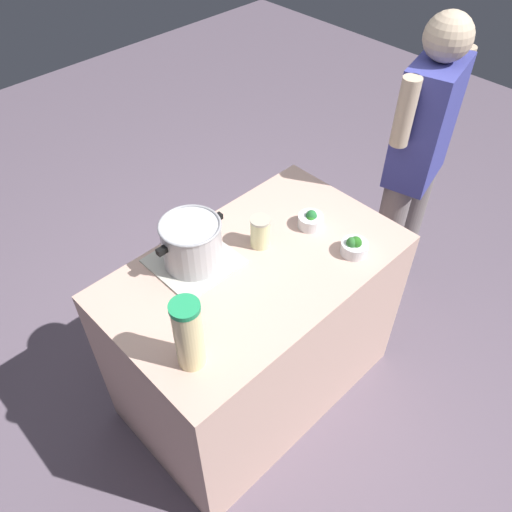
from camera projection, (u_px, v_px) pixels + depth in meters
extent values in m
plane|color=slate|center=(256.00, 383.00, 2.67)|extent=(8.00, 8.00, 0.00)
cube|color=#CEA695|center=(256.00, 331.00, 2.36)|extent=(1.23, 0.73, 0.88)
cube|color=beige|center=(194.00, 261.00, 2.06)|extent=(0.31, 0.31, 0.01)
cylinder|color=#B7B7BC|center=(192.00, 244.00, 1.99)|extent=(0.23, 0.23, 0.19)
torus|color=#99999E|center=(190.00, 225.00, 1.92)|extent=(0.24, 0.24, 0.01)
cube|color=black|center=(162.00, 251.00, 1.89)|extent=(0.04, 0.02, 0.02)
cube|color=black|center=(217.00, 217.00, 2.02)|extent=(0.04, 0.02, 0.02)
cylinder|color=beige|center=(189.00, 336.00, 1.64)|extent=(0.10, 0.10, 0.27)
cylinder|color=#1F9256|center=(184.00, 307.00, 1.54)|extent=(0.10, 0.10, 0.02)
ellipsoid|color=yellow|center=(191.00, 324.00, 1.61)|extent=(0.04, 0.04, 0.01)
cylinder|color=beige|center=(260.00, 233.00, 2.09)|extent=(0.08, 0.08, 0.13)
cylinder|color=#B2AD99|center=(260.00, 220.00, 2.04)|extent=(0.08, 0.08, 0.01)
cylinder|color=silver|center=(354.00, 248.00, 2.08)|extent=(0.11, 0.11, 0.05)
ellipsoid|color=#337833|center=(352.00, 243.00, 2.06)|extent=(0.05, 0.05, 0.06)
ellipsoid|color=#276A1D|center=(355.00, 243.00, 2.06)|extent=(0.05, 0.05, 0.06)
cylinder|color=silver|center=(310.00, 221.00, 2.20)|extent=(0.11, 0.11, 0.05)
ellipsoid|color=#297D22|center=(310.00, 219.00, 2.18)|extent=(0.04, 0.04, 0.05)
ellipsoid|color=#246F33|center=(311.00, 216.00, 2.18)|extent=(0.05, 0.05, 0.06)
cylinder|color=slate|center=(384.00, 248.00, 2.77)|extent=(0.14, 0.14, 0.86)
cylinder|color=slate|center=(406.00, 231.00, 2.87)|extent=(0.14, 0.14, 0.86)
cube|color=#3D4094|center=(426.00, 123.00, 2.31)|extent=(0.38, 0.28, 0.57)
sphere|color=#C2AA8F|center=(448.00, 37.00, 2.04)|extent=(0.20, 0.20, 0.20)
cylinder|color=#C2AA8F|center=(405.00, 112.00, 2.11)|extent=(0.08, 0.08, 0.30)
cylinder|color=#C2AA8F|center=(458.00, 79.00, 2.32)|extent=(0.08, 0.08, 0.30)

